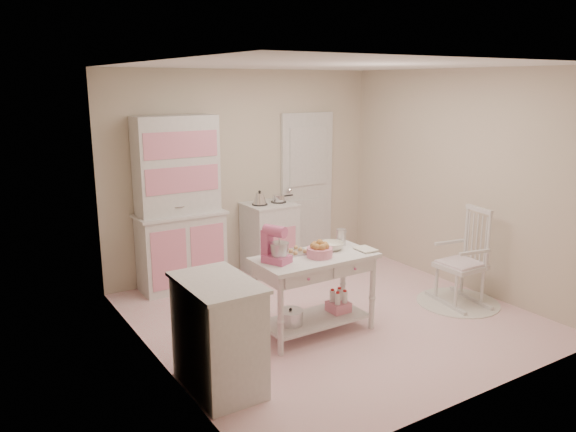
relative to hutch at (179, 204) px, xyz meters
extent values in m
plane|color=pink|center=(1.01, -1.66, -1.04)|extent=(3.80, 3.80, 0.00)
cube|color=white|center=(1.01, -1.66, 1.56)|extent=(3.80, 3.80, 0.04)
cube|color=beige|center=(1.01, 0.24, 0.26)|extent=(3.80, 0.04, 2.60)
cube|color=beige|center=(1.01, -3.56, 0.26)|extent=(3.80, 0.04, 2.60)
cube|color=beige|center=(-0.89, -1.66, 0.26)|extent=(0.04, 3.80, 2.60)
cube|color=beige|center=(2.91, -1.66, 0.26)|extent=(0.04, 3.80, 2.60)
cube|color=silver|center=(1.96, 0.21, -0.02)|extent=(0.82, 0.05, 2.04)
cube|color=silver|center=(0.00, 0.00, 0.00)|extent=(1.06, 0.50, 2.08)
cube|color=silver|center=(1.20, -0.05, -0.58)|extent=(0.62, 0.57, 0.92)
cube|color=silver|center=(-0.62, -2.34, -0.58)|extent=(0.54, 0.84, 0.92)
cylinder|color=white|center=(2.45, -2.15, -1.03)|extent=(0.92, 0.92, 0.01)
cube|color=silver|center=(2.45, -2.15, -0.49)|extent=(0.59, 0.79, 1.10)
cube|color=silver|center=(0.63, -1.90, -0.64)|extent=(1.20, 0.60, 0.80)
cube|color=#CC5686|center=(0.21, -1.88, -0.07)|extent=(0.30, 0.34, 0.34)
cube|color=silver|center=(0.48, -1.72, -0.23)|extent=(0.34, 0.24, 0.02)
cylinder|color=pink|center=(0.65, -1.95, -0.19)|extent=(0.25, 0.25, 0.09)
imported|color=white|center=(0.89, -1.82, -0.20)|extent=(0.24, 0.24, 0.08)
cylinder|color=silver|center=(1.07, -1.74, -0.16)|extent=(0.10, 0.10, 0.17)
imported|color=white|center=(1.08, -2.02, -0.23)|extent=(0.17, 0.22, 0.02)
camera|label=1|loc=(-2.37, -6.16, 1.40)|focal=35.00mm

